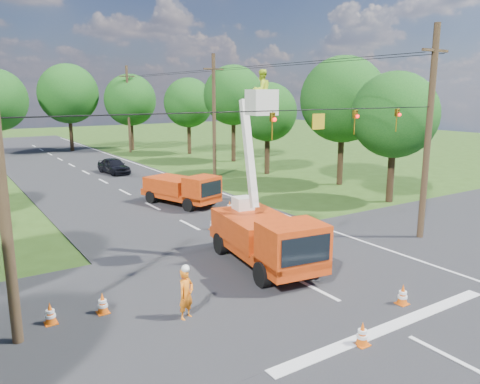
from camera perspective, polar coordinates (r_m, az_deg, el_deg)
ground at (r=34.05m, az=-13.85°, el=-0.09°), size 140.00×140.00×0.00m
road_main at (r=34.05m, az=-13.85°, el=-0.09°), size 12.00×100.00×0.06m
road_cross at (r=18.66m, az=5.23°, el=-9.85°), size 56.00×10.00×0.07m
stop_bar at (r=15.32m, az=17.82°, el=-15.52°), size 9.00×0.45×0.02m
edge_line at (r=36.22m, az=-5.48°, el=0.92°), size 0.12×90.00×0.02m
bucket_truck at (r=18.82m, az=3.18°, el=-4.35°), size 3.17×6.47×7.82m
second_truck at (r=29.45m, az=-7.02°, el=0.38°), size 3.49×5.68×2.00m
ground_worker at (r=14.91m, az=-6.58°, el=-12.28°), size 0.70×0.60×1.64m
distant_car at (r=42.31m, az=-15.13°, el=3.10°), size 2.07×4.20×1.38m
traffic_cone_0 at (r=14.01m, az=14.68°, el=-16.40°), size 0.38×0.38×0.71m
traffic_cone_1 at (r=16.79m, az=19.22°, el=-11.75°), size 0.38×0.38×0.71m
traffic_cone_2 at (r=24.09m, az=-3.31°, el=-3.85°), size 0.38×0.38×0.71m
traffic_cone_3 at (r=27.55m, az=-1.28°, el=-1.80°), size 0.38×0.38×0.71m
traffic_cone_4 at (r=15.92m, az=-16.41°, el=-12.91°), size 0.38×0.38×0.71m
traffic_cone_5 at (r=15.76m, az=-22.13°, el=-13.58°), size 0.38×0.38×0.71m
traffic_cone_7 at (r=32.41m, az=-3.48°, el=0.28°), size 0.38×0.38×0.71m
pole_right_near at (r=23.66m, az=21.99°, el=6.72°), size 1.80×0.30×10.00m
pole_right_mid at (r=38.74m, az=-3.18°, el=9.29°), size 1.80×0.30×10.00m
pole_right_far at (r=56.94m, az=-13.45°, el=9.85°), size 1.80×0.30×10.00m
pole_left at (r=13.81m, az=-27.06°, el=0.54°), size 0.30×0.30×9.00m
signal_span at (r=18.82m, az=10.98°, el=8.58°), size 18.00×0.29×1.07m
tree_right_a at (r=31.22m, az=18.35°, el=8.89°), size 5.40×5.40×8.28m
tree_right_b at (r=36.32m, az=12.45°, el=10.95°), size 6.40×6.40×9.65m
tree_right_c at (r=40.47m, az=3.39°, el=9.69°), size 5.00×5.00×7.83m
tree_right_d at (r=47.95m, az=-0.82°, el=11.70°), size 6.00×6.00×9.70m
tree_right_e at (r=54.43m, az=-6.31°, el=10.76°), size 5.60×5.60×8.63m
tree_far_b at (r=60.14m, az=-20.21°, el=11.17°), size 7.00×7.00×10.32m
tree_far_c at (r=59.14m, az=-13.24°, el=10.85°), size 6.20×6.20×9.18m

